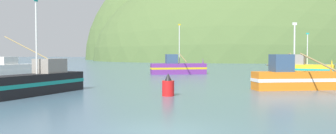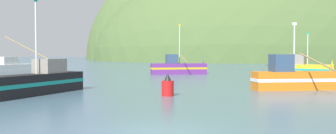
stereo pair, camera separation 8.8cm
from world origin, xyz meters
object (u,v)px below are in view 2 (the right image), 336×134
at_px(fishing_boat_white, 1,70).
at_px(fishing_boat_purple, 178,68).
at_px(channel_buoy, 168,87).
at_px(fishing_boat_orange, 293,78).
at_px(fishing_boat_black, 39,82).
at_px(fishing_boat_yellow, 303,68).

bearing_deg(fishing_boat_white, fishing_boat_purple, 131.87).
bearing_deg(channel_buoy, fishing_boat_purple, 88.08).
xyz_separation_m(fishing_boat_orange, fishing_boat_purple, (-8.89, 21.53, -0.02)).
distance_m(fishing_boat_white, fishing_boat_black, 21.39).
bearing_deg(fishing_boat_orange, fishing_boat_purple, 103.64).
bearing_deg(fishing_boat_orange, fishing_boat_black, -178.32).
bearing_deg(fishing_boat_black, fishing_boat_white, -125.98).
distance_m(fishing_boat_purple, channel_buoy, 25.94).
relative_size(fishing_boat_white, fishing_boat_black, 1.92).
height_order(fishing_boat_black, channel_buoy, fishing_boat_black).
xyz_separation_m(fishing_boat_black, channel_buoy, (9.01, -0.93, -0.26)).
height_order(fishing_boat_yellow, channel_buoy, fishing_boat_yellow).
relative_size(fishing_boat_white, fishing_boat_purple, 1.61).
bearing_deg(fishing_boat_yellow, fishing_boat_orange, -83.44).
relative_size(fishing_boat_black, channel_buoy, 5.44).
distance_m(fishing_boat_yellow, channel_buoy, 29.32).
distance_m(fishing_boat_white, fishing_boat_orange, 33.59).
height_order(fishing_boat_yellow, fishing_boat_purple, fishing_boat_purple).
bearing_deg(fishing_boat_yellow, fishing_boat_purple, -159.90).
relative_size(fishing_boat_orange, channel_buoy, 7.08).
bearing_deg(channel_buoy, fishing_boat_black, 174.14).
bearing_deg(fishing_boat_yellow, fishing_boat_white, -144.97).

